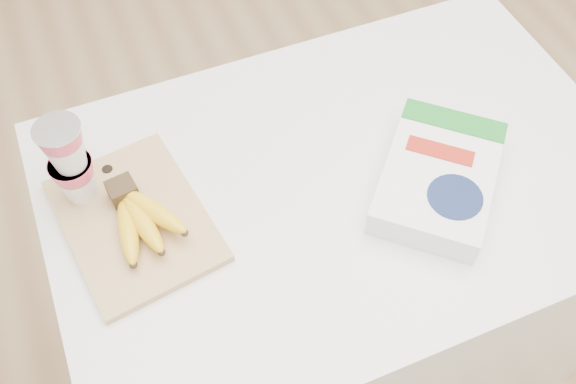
# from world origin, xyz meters

# --- Properties ---
(table) EXTENTS (1.10, 0.74, 0.83)m
(table) POSITION_xyz_m (0.00, 0.00, 0.41)
(table) COLOR white
(table) RESTS_ON ground
(cutting_board) EXTENTS (0.28, 0.35, 0.02)m
(cutting_board) POSITION_xyz_m (-0.39, 0.05, 0.84)
(cutting_board) COLOR tan
(cutting_board) RESTS_ON table
(bananas) EXTENTS (0.13, 0.18, 0.06)m
(bananas) POSITION_xyz_m (-0.38, 0.03, 0.87)
(bananas) COLOR #382816
(bananas) RESTS_ON cutting_board
(yogurt_stack) EXTENTS (0.08, 0.08, 0.18)m
(yogurt_stack) POSITION_xyz_m (-0.46, 0.13, 0.94)
(yogurt_stack) COLOR white
(yogurt_stack) RESTS_ON cutting_board
(cereal_box) EXTENTS (0.33, 0.34, 0.06)m
(cereal_box) POSITION_xyz_m (0.15, -0.09, 0.86)
(cereal_box) COLOR white
(cereal_box) RESTS_ON table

